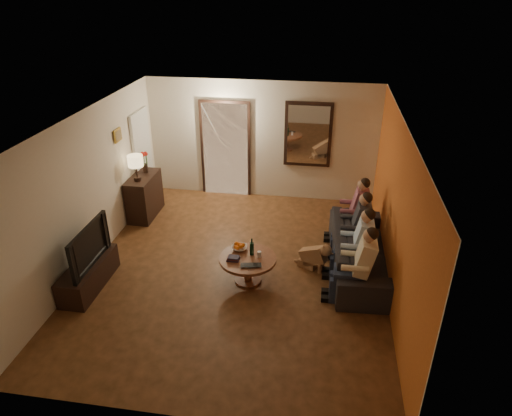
% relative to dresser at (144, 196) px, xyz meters
% --- Properties ---
extents(floor, '(5.00, 6.00, 0.01)m').
position_rel_dresser_xyz_m(floor, '(2.25, -1.66, -0.44)').
color(floor, '#432912').
rests_on(floor, ground).
extents(ceiling, '(5.00, 6.00, 0.01)m').
position_rel_dresser_xyz_m(ceiling, '(2.25, -1.66, 2.16)').
color(ceiling, white).
rests_on(ceiling, back_wall).
extents(back_wall, '(5.00, 0.02, 2.60)m').
position_rel_dresser_xyz_m(back_wall, '(2.25, 1.34, 0.86)').
color(back_wall, beige).
rests_on(back_wall, floor).
extents(front_wall, '(5.00, 0.02, 2.60)m').
position_rel_dresser_xyz_m(front_wall, '(2.25, -4.66, 0.86)').
color(front_wall, beige).
rests_on(front_wall, floor).
extents(left_wall, '(0.02, 6.00, 2.60)m').
position_rel_dresser_xyz_m(left_wall, '(-0.25, -1.66, 0.86)').
color(left_wall, beige).
rests_on(left_wall, floor).
extents(right_wall, '(0.02, 6.00, 2.60)m').
position_rel_dresser_xyz_m(right_wall, '(4.75, -1.66, 0.86)').
color(right_wall, beige).
rests_on(right_wall, floor).
extents(orange_accent, '(0.01, 6.00, 2.60)m').
position_rel_dresser_xyz_m(orange_accent, '(4.74, -1.66, 0.86)').
color(orange_accent, '#C75C22').
rests_on(orange_accent, right_wall).
extents(kitchen_doorway, '(1.00, 0.06, 2.10)m').
position_rel_dresser_xyz_m(kitchen_doorway, '(1.45, 1.32, 0.61)').
color(kitchen_doorway, '#FFE0A5').
rests_on(kitchen_doorway, floor).
extents(door_trim, '(1.12, 0.04, 2.22)m').
position_rel_dresser_xyz_m(door_trim, '(1.45, 1.31, 0.61)').
color(door_trim, black).
rests_on(door_trim, floor).
extents(fridge_glimpse, '(0.45, 0.03, 1.70)m').
position_rel_dresser_xyz_m(fridge_glimpse, '(1.70, 1.33, 0.46)').
color(fridge_glimpse, silver).
rests_on(fridge_glimpse, floor).
extents(mirror_frame, '(1.00, 0.05, 1.40)m').
position_rel_dresser_xyz_m(mirror_frame, '(3.25, 1.30, 1.06)').
color(mirror_frame, black).
rests_on(mirror_frame, back_wall).
extents(mirror_glass, '(0.86, 0.02, 1.26)m').
position_rel_dresser_xyz_m(mirror_glass, '(3.25, 1.27, 1.06)').
color(mirror_glass, white).
rests_on(mirror_glass, back_wall).
extents(white_door, '(0.06, 0.85, 2.04)m').
position_rel_dresser_xyz_m(white_door, '(-0.21, 0.64, 0.58)').
color(white_door, white).
rests_on(white_door, floor).
extents(framed_art, '(0.03, 0.28, 0.24)m').
position_rel_dresser_xyz_m(framed_art, '(-0.22, -0.36, 1.41)').
color(framed_art, '#B28C33').
rests_on(framed_art, left_wall).
extents(art_canvas, '(0.01, 0.22, 0.18)m').
position_rel_dresser_xyz_m(art_canvas, '(-0.21, -0.36, 1.41)').
color(art_canvas, brown).
rests_on(art_canvas, left_wall).
extents(dresser, '(0.45, 0.99, 0.88)m').
position_rel_dresser_xyz_m(dresser, '(0.00, 0.00, 0.00)').
color(dresser, black).
rests_on(dresser, floor).
extents(table_lamp, '(0.30, 0.30, 0.54)m').
position_rel_dresser_xyz_m(table_lamp, '(0.00, -0.22, 0.71)').
color(table_lamp, beige).
rests_on(table_lamp, dresser).
extents(flower_vase, '(0.14, 0.14, 0.44)m').
position_rel_dresser_xyz_m(flower_vase, '(0.00, 0.22, 0.66)').
color(flower_vase, red).
rests_on(flower_vase, dresser).
extents(tv_stand, '(0.45, 1.30, 0.43)m').
position_rel_dresser_xyz_m(tv_stand, '(0.00, -2.49, -0.22)').
color(tv_stand, black).
rests_on(tv_stand, floor).
extents(tv, '(1.17, 0.15, 0.67)m').
position_rel_dresser_xyz_m(tv, '(0.00, -2.49, 0.33)').
color(tv, black).
rests_on(tv, tv_stand).
extents(sofa, '(2.49, 1.08, 0.71)m').
position_rel_dresser_xyz_m(sofa, '(4.35, -1.31, -0.08)').
color(sofa, black).
rests_on(sofa, floor).
extents(person_a, '(0.60, 0.40, 1.20)m').
position_rel_dresser_xyz_m(person_a, '(4.25, -2.21, 0.16)').
color(person_a, tan).
rests_on(person_a, sofa).
extents(person_b, '(0.60, 0.40, 1.20)m').
position_rel_dresser_xyz_m(person_b, '(4.25, -1.61, 0.16)').
color(person_b, tan).
rests_on(person_b, sofa).
extents(person_c, '(0.60, 0.40, 1.20)m').
position_rel_dresser_xyz_m(person_c, '(4.25, -1.01, 0.16)').
color(person_c, tan).
rests_on(person_c, sofa).
extents(person_d, '(0.60, 0.40, 1.20)m').
position_rel_dresser_xyz_m(person_d, '(4.25, -0.41, 0.16)').
color(person_d, tan).
rests_on(person_d, sofa).
extents(dog, '(0.61, 0.45, 0.56)m').
position_rel_dresser_xyz_m(dog, '(3.55, -1.44, -0.16)').
color(dog, '#936644').
rests_on(dog, floor).
extents(coffee_table, '(1.12, 1.12, 0.45)m').
position_rel_dresser_xyz_m(coffee_table, '(2.51, -1.96, -0.21)').
color(coffee_table, brown).
rests_on(coffee_table, floor).
extents(bowl, '(0.26, 0.26, 0.06)m').
position_rel_dresser_xyz_m(bowl, '(2.33, -1.74, 0.04)').
color(bowl, white).
rests_on(bowl, coffee_table).
extents(oranges, '(0.20, 0.20, 0.08)m').
position_rel_dresser_xyz_m(oranges, '(2.33, -1.74, 0.11)').
color(oranges, orange).
rests_on(oranges, bowl).
extents(wine_bottle, '(0.07, 0.07, 0.31)m').
position_rel_dresser_xyz_m(wine_bottle, '(2.56, -1.86, 0.17)').
color(wine_bottle, black).
rests_on(wine_bottle, coffee_table).
extents(wine_glass, '(0.06, 0.06, 0.10)m').
position_rel_dresser_xyz_m(wine_glass, '(2.69, -1.91, 0.06)').
color(wine_glass, silver).
rests_on(wine_glass, coffee_table).
extents(book_stack, '(0.20, 0.15, 0.07)m').
position_rel_dresser_xyz_m(book_stack, '(2.29, -2.06, 0.05)').
color(book_stack, black).
rests_on(book_stack, coffee_table).
extents(laptop, '(0.36, 0.27, 0.03)m').
position_rel_dresser_xyz_m(laptop, '(2.61, -2.24, 0.02)').
color(laptop, black).
rests_on(laptop, coffee_table).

